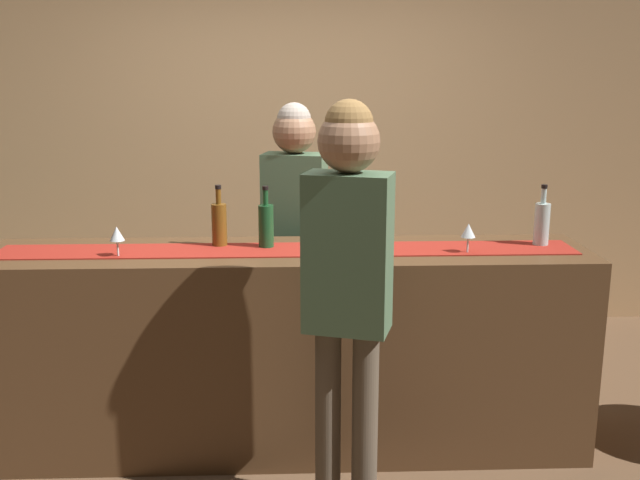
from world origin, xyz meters
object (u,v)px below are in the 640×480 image
Objects in this scene: bartender at (295,220)px; wine_glass_mid_counter at (117,235)px; wine_bottle_green at (266,225)px; customer_sipping at (348,265)px; wine_bottle_amber at (219,224)px; wine_bottle_clear at (542,223)px; wine_glass_near_customer at (468,231)px.

wine_glass_mid_counter is at bearing 52.48° from bartender.
customer_sipping is (0.35, -0.63, -0.03)m from wine_bottle_green.
bartender is (0.37, 0.48, -0.08)m from wine_bottle_amber.
wine_bottle_amber is at bearing 178.37° from wine_bottle_clear.
wine_bottle_green is 2.10× the size of wine_glass_near_customer.
bartender reaches higher than wine_bottle_amber.
wine_bottle_clear is 1.18m from customer_sipping.
bartender reaches higher than wine_bottle_green.
bartender is 0.96× the size of customer_sipping.
wine_bottle_amber is at bearing 23.50° from wine_glass_mid_counter.
customer_sipping is (0.21, -1.15, 0.05)m from bartender.
wine_bottle_amber is 1.19m from wine_glass_near_customer.
wine_glass_mid_counter is (-1.63, -0.01, 0.00)m from wine_glass_near_customer.
wine_bottle_clear is at bearing 169.27° from bartender.
wine_bottle_green is at bearing 13.02° from wine_glass_mid_counter.
wine_bottle_green is 0.18× the size of bartender.
wine_bottle_clear is 0.18× the size of bartender.
wine_glass_mid_counter is at bearing -166.98° from wine_bottle_green.
bartender reaches higher than wine_bottle_clear.
bartender is (-1.21, 0.53, -0.08)m from wine_bottle_clear.
bartender is 1.17m from customer_sipping.
wine_glass_near_customer is at bearing 153.34° from bartender.
wine_bottle_green is 0.17× the size of customer_sipping.
wine_bottle_clear is 0.17× the size of customer_sipping.
wine_glass_near_customer is at bearing -8.83° from wine_bottle_green.
wine_bottle_green is at bearing 87.78° from bartender.
wine_glass_mid_counter is 1.07m from bartender.
bartender is at bearing 52.55° from wine_bottle_amber.
customer_sipping reaches higher than bartender.
wine_bottle_amber is at bearing 65.42° from bartender.
wine_glass_near_customer is (1.18, -0.19, -0.01)m from wine_bottle_amber.
wine_glass_near_customer is (0.95, -0.15, -0.01)m from wine_bottle_green.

